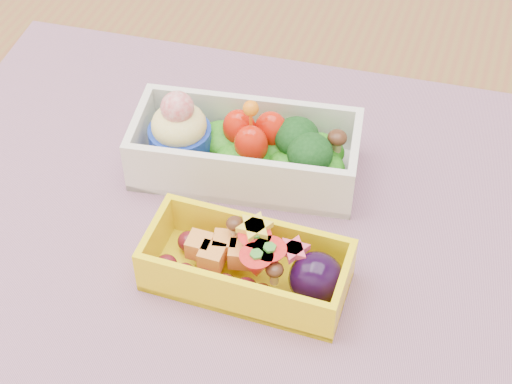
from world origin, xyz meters
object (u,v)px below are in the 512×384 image
(table, at_px, (300,293))
(bento_white, at_px, (244,148))
(bento_yellow, at_px, (251,265))
(placemat, at_px, (245,226))

(table, height_order, bento_white, bento_white)
(table, relative_size, bento_white, 5.97)
(bento_white, relative_size, bento_yellow, 1.31)
(table, distance_m, placemat, 0.11)
(bento_white, height_order, bento_yellow, bento_white)
(placemat, relative_size, bento_yellow, 3.84)
(table, xyz_separation_m, bento_yellow, (-0.02, -0.08, 0.12))
(table, bearing_deg, bento_yellow, -104.69)
(placemat, xyz_separation_m, bento_white, (-0.02, 0.06, 0.03))
(table, height_order, placemat, placemat)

